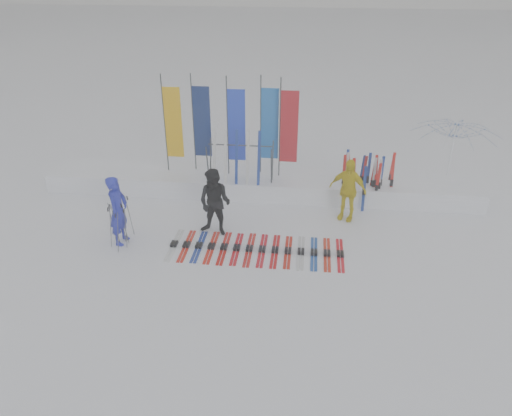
# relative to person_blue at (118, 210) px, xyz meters

# --- Properties ---
(ground) EXTENTS (120.00, 120.00, 0.00)m
(ground) POSITION_rel_person_blue_xyz_m (3.46, -1.09, -0.98)
(ground) COLOR white
(ground) RESTS_ON ground
(snow_bank) EXTENTS (14.00, 1.60, 0.60)m
(snow_bank) POSITION_rel_person_blue_xyz_m (3.46, 3.51, -0.68)
(snow_bank) COLOR white
(snow_bank) RESTS_ON ground
(person_blue) EXTENTS (0.52, 0.75, 1.96)m
(person_blue) POSITION_rel_person_blue_xyz_m (0.00, 0.00, 0.00)
(person_blue) COLOR #1D25AC
(person_blue) RESTS_ON ground
(person_black) EXTENTS (1.10, 0.94, 1.95)m
(person_black) POSITION_rel_person_blue_xyz_m (2.49, 0.75, -0.01)
(person_black) COLOR black
(person_black) RESTS_ON ground
(person_yellow) EXTENTS (1.21, 0.84, 1.90)m
(person_yellow) POSITION_rel_person_blue_xyz_m (6.18, 2.04, -0.03)
(person_yellow) COLOR yellow
(person_yellow) RESTS_ON ground
(tent_canopy) EXTENTS (3.54, 3.57, 2.49)m
(tent_canopy) POSITION_rel_person_blue_xyz_m (9.52, 4.18, 0.27)
(tent_canopy) COLOR white
(tent_canopy) RESTS_ON ground
(ski_row) EXTENTS (4.66, 1.69, 0.07)m
(ski_row) POSITION_rel_person_blue_xyz_m (3.71, -0.03, -0.94)
(ski_row) COLOR silver
(ski_row) RESTS_ON ground
(pole_cluster) EXTENTS (0.57, 0.97, 1.26)m
(pole_cluster) POSITION_rel_person_blue_xyz_m (0.01, -0.04, -0.37)
(pole_cluster) COLOR #595B60
(pole_cluster) RESTS_ON ground
(feather_flags) EXTENTS (4.28, 0.29, 3.20)m
(feather_flags) POSITION_rel_person_blue_xyz_m (2.57, 3.70, 1.27)
(feather_flags) COLOR #383A3F
(feather_flags) RESTS_ON ground
(ski_rack) EXTENTS (2.04, 0.80, 1.23)m
(ski_rack) POSITION_rel_person_blue_xyz_m (2.87, 3.11, 0.40)
(ski_rack) COLOR #383A3F
(ski_rack) RESTS_ON ground
(upright_skis) EXTENTS (1.60, 1.15, 1.66)m
(upright_skis) POSITION_rel_person_blue_xyz_m (6.84, 3.17, -0.19)
(upright_skis) COLOR navy
(upright_skis) RESTS_ON ground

